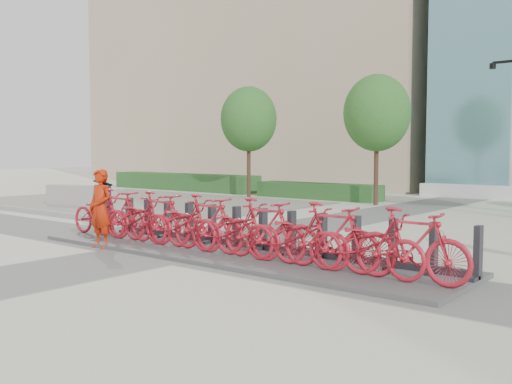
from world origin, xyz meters
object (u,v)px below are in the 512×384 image
Objects in this scene: bike_0 at (99,214)px; jersey_barrier at (71,195)px; worker_red at (100,209)px; kiosk at (103,206)px.

bike_0 is 9.37m from jersey_barrier.
kiosk is at bearing 138.86° from worker_red.
bike_0 is at bearing -37.48° from kiosk.
worker_red is (1.95, -1.48, 0.16)m from kiosk.
jersey_barrier is (-8.22, 4.50, -0.20)m from bike_0.
kiosk reaches higher than bike_0.
kiosk is at bearing 49.35° from bike_0.
worker_red reaches higher than jersey_barrier.
jersey_barrier is (-7.43, 3.82, -0.30)m from kiosk.
kiosk is 8.36m from jersey_barrier.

